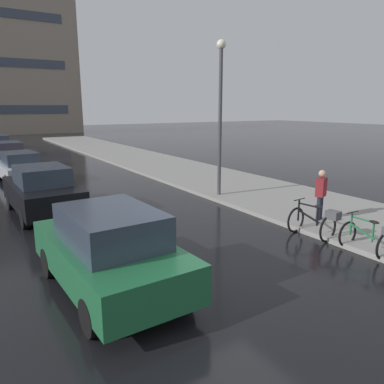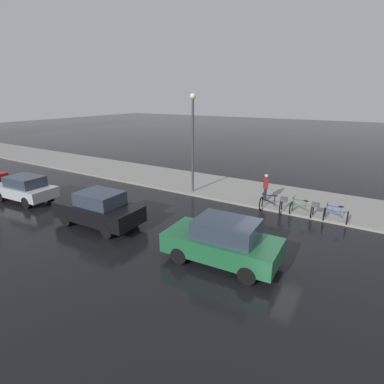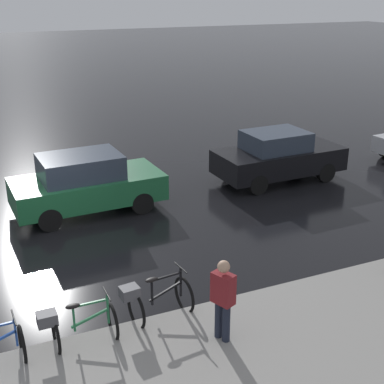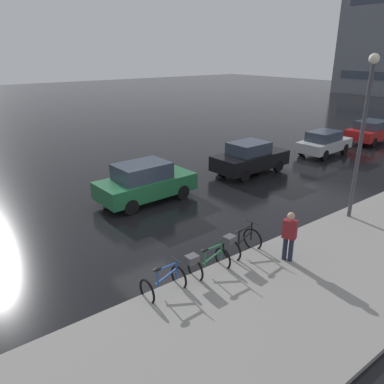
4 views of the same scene
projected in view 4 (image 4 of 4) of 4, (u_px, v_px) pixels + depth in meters
ground_plane at (151, 226)px, 13.89m from camera, size 140.00×140.00×0.00m
bicycle_nearest at (163, 283)px, 9.83m from camera, size 0.72×1.10×0.92m
bicycle_second at (205, 262)px, 10.64m from camera, size 0.70×1.35×0.97m
bicycle_third at (240, 243)px, 11.65m from camera, size 0.88×1.41×1.03m
car_green at (145, 182)px, 15.96m from camera, size 2.09×4.28×1.70m
car_black at (250, 158)px, 19.66m from camera, size 1.99×4.31×1.68m
car_silver at (324, 143)px, 23.19m from camera, size 1.97×3.93×1.49m
car_red at (371, 131)px, 26.33m from camera, size 2.00×4.14×1.55m
pedestrian at (289, 235)px, 11.09m from camera, size 0.46×0.38×1.71m
streetlamp at (364, 124)px, 13.14m from camera, size 0.35×0.35×6.03m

